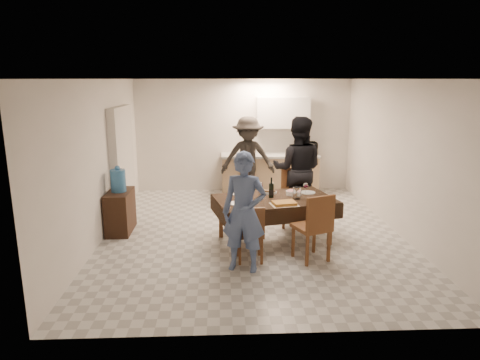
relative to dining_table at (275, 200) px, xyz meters
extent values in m
cube|color=beige|center=(-0.33, 0.37, -0.69)|extent=(5.00, 6.00, 0.02)
cube|color=white|center=(-0.33, 0.37, 1.91)|extent=(5.00, 6.00, 0.02)
cube|color=silver|center=(-0.33, 3.37, 0.61)|extent=(5.00, 0.02, 2.60)
cube|color=silver|center=(-0.33, -2.63, 0.61)|extent=(5.00, 0.02, 2.60)
cube|color=silver|center=(-2.83, 0.37, 0.61)|extent=(0.02, 6.00, 2.60)
cube|color=silver|center=(2.17, 0.37, 0.61)|extent=(0.02, 6.00, 2.60)
cube|color=beige|center=(-2.75, 1.57, 0.36)|extent=(0.15, 1.40, 2.10)
cube|color=tan|center=(0.27, 3.05, -0.26)|extent=(2.20, 0.60, 0.86)
cube|color=#ACADA7|center=(0.27, 3.05, 0.19)|extent=(2.24, 0.64, 0.05)
cube|color=white|center=(0.57, 3.19, 1.16)|extent=(1.20, 0.34, 0.70)
cube|color=black|center=(0.00, 0.00, 0.01)|extent=(2.07, 1.49, 0.04)
cube|color=brown|center=(0.00, 0.00, -0.35)|extent=(0.07, 0.07, 0.69)
cube|color=brown|center=(-0.45, -0.75, -0.28)|extent=(0.40, 0.40, 0.05)
cube|color=brown|center=(-0.45, -0.93, -0.05)|extent=(0.39, 0.05, 0.42)
cube|color=brown|center=(0.45, -0.75, -0.20)|extent=(0.60, 0.60, 0.05)
cube|color=brown|center=(0.45, -0.96, 0.07)|extent=(0.44, 0.22, 0.49)
cube|color=brown|center=(-0.45, 0.75, -0.28)|extent=(0.49, 0.49, 0.05)
cube|color=brown|center=(-0.45, 0.57, -0.05)|extent=(0.38, 0.15, 0.42)
cube|color=brown|center=(0.45, 0.75, -0.19)|extent=(0.51, 0.51, 0.06)
cube|color=brown|center=(0.45, 0.54, 0.08)|extent=(0.47, 0.09, 0.50)
cube|color=black|center=(-2.61, 0.56, -0.33)|extent=(0.39, 0.78, 0.72)
cylinder|color=#3E84C3|center=(-2.61, 0.56, 0.22)|extent=(0.25, 0.25, 0.38)
cylinder|color=white|center=(0.35, -0.05, 0.13)|extent=(0.13, 0.13, 0.19)
cube|color=gold|center=(0.10, -0.38, 0.06)|extent=(0.45, 0.37, 0.05)
cylinder|color=white|center=(0.30, 0.18, 0.07)|extent=(0.18, 0.18, 0.07)
cylinder|color=white|center=(-0.05, 0.28, 0.05)|extent=(0.22, 0.22, 0.04)
cylinder|color=white|center=(-0.60, -0.30, 0.04)|extent=(0.28, 0.28, 0.02)
cylinder|color=white|center=(0.60, -0.30, 0.04)|extent=(0.27, 0.27, 0.02)
cylinder|color=white|center=(-0.60, 0.30, 0.04)|extent=(0.28, 0.28, 0.02)
cylinder|color=white|center=(0.60, 0.30, 0.04)|extent=(0.25, 0.25, 0.01)
imported|color=white|center=(1.09, 3.05, 0.35)|extent=(0.50, 0.34, 0.28)
imported|color=#4E6492|center=(-0.55, -1.05, 0.14)|extent=(0.69, 0.54, 1.66)
imported|color=black|center=(0.55, 1.05, 0.28)|extent=(1.09, 0.94, 1.95)
imported|color=black|center=(-0.27, 2.60, 0.21)|extent=(1.17, 0.67, 1.82)
camera|label=1|loc=(-0.86, -6.60, 1.91)|focal=32.00mm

